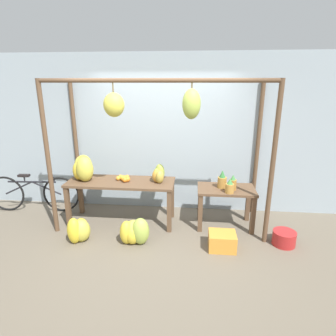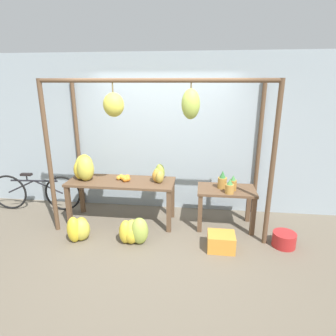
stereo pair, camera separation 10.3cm
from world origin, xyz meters
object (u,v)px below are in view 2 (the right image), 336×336
object	(u,v)px
orange_pile	(124,178)
banana_pile_ground_left	(79,229)
fruit_crate_white	(221,242)
blue_bucket	(284,240)
parked_bicycle	(36,192)
banana_pile_on_table	(84,168)
papaya_pile	(159,175)
banana_pile_ground_right	(133,232)
pineapple_cluster	(227,183)

from	to	relation	value
orange_pile	banana_pile_ground_left	size ratio (longest dim) A/B	0.53
fruit_crate_white	blue_bucket	world-z (taller)	fruit_crate_white
orange_pile	banana_pile_ground_left	bearing A→B (deg)	-128.96
parked_bicycle	fruit_crate_white	bearing A→B (deg)	-15.36
banana_pile_on_table	papaya_pile	distance (m)	1.27
fruit_crate_white	banana_pile_on_table	bearing A→B (deg)	163.25
banana_pile_ground_right	pineapple_cluster	bearing A→B (deg)	24.32
fruit_crate_white	blue_bucket	xyz separation A→B (m)	(0.92, 0.20, -0.02)
banana_pile_ground_right	papaya_pile	size ratio (longest dim) A/B	1.60
pineapple_cluster	blue_bucket	distance (m)	1.15
blue_bucket	parked_bicycle	xyz separation A→B (m)	(-4.28, 0.73, 0.25)
banana_pile_on_table	banana_pile_ground_left	size ratio (longest dim) A/B	0.93
orange_pile	pineapple_cluster	world-z (taller)	pineapple_cluster
blue_bucket	parked_bicycle	world-z (taller)	parked_bicycle
parked_bicycle	banana_pile_ground_right	bearing A→B (deg)	-23.54
banana_pile_ground_right	blue_bucket	world-z (taller)	banana_pile_ground_right
fruit_crate_white	papaya_pile	xyz separation A→B (m)	(-1.01, 0.71, 0.74)
orange_pile	papaya_pile	world-z (taller)	papaya_pile
banana_pile_ground_left	parked_bicycle	bearing A→B (deg)	143.45
parked_bicycle	banana_pile_ground_left	bearing A→B (deg)	-36.55
blue_bucket	papaya_pile	distance (m)	2.13
banana_pile_on_table	blue_bucket	bearing A→B (deg)	-8.64
banana_pile_ground_left	banana_pile_on_table	bearing A→B (deg)	101.50
pineapple_cluster	papaya_pile	bearing A→B (deg)	176.80
banana_pile_on_table	parked_bicycle	world-z (taller)	banana_pile_on_table
banana_pile_ground_left	fruit_crate_white	world-z (taller)	banana_pile_ground_left
pineapple_cluster	fruit_crate_white	xyz separation A→B (m)	(-0.10, -0.65, -0.66)
orange_pile	papaya_pile	size ratio (longest dim) A/B	0.84
blue_bucket	parked_bicycle	size ratio (longest dim) A/B	0.20
banana_pile_ground_right	blue_bucket	distance (m)	2.22
orange_pile	blue_bucket	world-z (taller)	orange_pile
banana_pile_on_table	fruit_crate_white	bearing A→B (deg)	-16.75
papaya_pile	banana_pile_on_table	bearing A→B (deg)	-178.91
pineapple_cluster	blue_bucket	bearing A→B (deg)	-28.46
banana_pile_ground_right	fruit_crate_white	xyz separation A→B (m)	(1.29, -0.02, -0.06)
banana_pile_on_table	pineapple_cluster	bearing A→B (deg)	-0.91
blue_bucket	banana_pile_on_table	bearing A→B (deg)	171.36
banana_pile_on_table	banana_pile_ground_right	size ratio (longest dim) A/B	0.93
pineapple_cluster	papaya_pile	xyz separation A→B (m)	(-1.10, 0.06, 0.08)
banana_pile_ground_right	blue_bucket	bearing A→B (deg)	4.62
banana_pile_ground_left	parked_bicycle	size ratio (longest dim) A/B	0.28
banana_pile_ground_left	banana_pile_ground_right	world-z (taller)	banana_pile_ground_right
parked_bicycle	papaya_pile	xyz separation A→B (m)	(2.36, -0.22, 0.51)
blue_bucket	orange_pile	bearing A→B (deg)	168.83
banana_pile_ground_left	parked_bicycle	distance (m)	1.54
papaya_pile	pineapple_cluster	bearing A→B (deg)	-3.20
banana_pile_on_table	pineapple_cluster	world-z (taller)	banana_pile_on_table
banana_pile_on_table	banana_pile_ground_left	bearing A→B (deg)	-78.50
banana_pile_ground_left	blue_bucket	bearing A→B (deg)	3.48
orange_pile	banana_pile_ground_left	world-z (taller)	orange_pile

